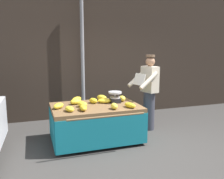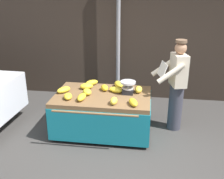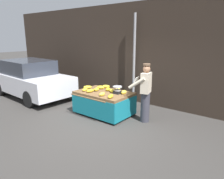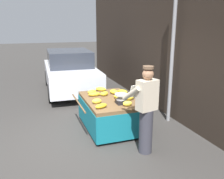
# 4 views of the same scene
# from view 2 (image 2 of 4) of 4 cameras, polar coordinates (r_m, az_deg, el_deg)

# --- Properties ---
(ground_plane) EXTENTS (60.00, 60.00, 0.00)m
(ground_plane) POSITION_cam_2_polar(r_m,az_deg,el_deg) (4.32, 3.52, -15.50)
(ground_plane) COLOR #383533
(back_wall) EXTENTS (16.00, 0.24, 3.64)m
(back_wall) POSITION_cam_2_polar(r_m,az_deg,el_deg) (6.39, 6.16, 14.21)
(back_wall) COLOR #332821
(back_wall) RESTS_ON ground
(street_pole) EXTENTS (0.09, 0.09, 3.24)m
(street_pole) POSITION_cam_2_polar(r_m,az_deg,el_deg) (6.14, 1.33, 12.16)
(street_pole) COLOR gray
(street_pole) RESTS_ON ground
(banana_cart) EXTENTS (1.75, 1.34, 0.74)m
(banana_cart) POSITION_cam_2_polar(r_m,az_deg,el_deg) (4.94, -1.99, -3.17)
(banana_cart) COLOR brown
(banana_cart) RESTS_ON ground
(weighing_scale) EXTENTS (0.28, 0.28, 0.23)m
(weighing_scale) POSITION_cam_2_polar(r_m,az_deg,el_deg) (4.88, 3.39, 0.44)
(weighing_scale) COLOR black
(weighing_scale) RESTS_ON banana_cart
(banana_bunch_0) EXTENTS (0.14, 0.21, 0.12)m
(banana_bunch_0) POSITION_cam_2_polar(r_m,az_deg,el_deg) (4.96, 5.65, 0.01)
(banana_bunch_0) COLOR yellow
(banana_bunch_0) RESTS_ON banana_cart
(banana_bunch_1) EXTENTS (0.25, 0.31, 0.12)m
(banana_bunch_1) POSITION_cam_2_polar(r_m,az_deg,el_deg) (5.19, 1.44, 1.08)
(banana_bunch_1) COLOR yellow
(banana_bunch_1) RESTS_ON banana_cart
(banana_bunch_2) EXTENTS (0.20, 0.25, 0.11)m
(banana_bunch_2) POSITION_cam_2_polar(r_m,az_deg,el_deg) (5.03, -1.59, 0.37)
(banana_bunch_2) COLOR gold
(banana_bunch_2) RESTS_ON banana_cart
(banana_bunch_3) EXTENTS (0.23, 0.26, 0.11)m
(banana_bunch_3) POSITION_cam_2_polar(r_m,az_deg,el_deg) (4.86, -5.32, -0.49)
(banana_bunch_3) COLOR yellow
(banana_bunch_3) RESTS_ON banana_cart
(banana_bunch_4) EXTENTS (0.20, 0.27, 0.10)m
(banana_bunch_4) POSITION_cam_2_polar(r_m,az_deg,el_deg) (4.73, -9.35, -1.44)
(banana_bunch_4) COLOR yellow
(banana_bunch_4) RESTS_ON banana_cart
(banana_bunch_5) EXTENTS (0.32, 0.26, 0.09)m
(banana_bunch_5) POSITION_cam_2_polar(r_m,az_deg,el_deg) (4.96, 0.85, -0.05)
(banana_bunch_5) COLOR yellow
(banana_bunch_5) RESTS_ON banana_cart
(banana_bunch_6) EXTENTS (0.21, 0.31, 0.10)m
(banana_bunch_6) POSITION_cam_2_polar(r_m,az_deg,el_deg) (4.44, 4.52, -2.71)
(banana_bunch_6) COLOR gold
(banana_bunch_6) RESTS_ON banana_cart
(banana_bunch_7) EXTENTS (0.29, 0.25, 0.11)m
(banana_bunch_7) POSITION_cam_2_polar(r_m,az_deg,el_deg) (5.14, -5.43, 0.72)
(banana_bunch_7) COLOR yellow
(banana_bunch_7) RESTS_ON banana_cart
(banana_bunch_8) EXTENTS (0.29, 0.27, 0.11)m
(banana_bunch_8) POSITION_cam_2_polar(r_m,az_deg,el_deg) (5.32, -4.33, 1.46)
(banana_bunch_8) COLOR gold
(banana_bunch_8) RESTS_ON banana_cart
(banana_bunch_9) EXTENTS (0.12, 0.22, 0.12)m
(banana_bunch_9) POSITION_cam_2_polar(r_m,az_deg,el_deg) (4.46, 0.39, -2.41)
(banana_bunch_9) COLOR yellow
(banana_bunch_9) RESTS_ON banana_cart
(banana_bunch_10) EXTENTS (0.28, 0.31, 0.10)m
(banana_bunch_10) POSITION_cam_2_polar(r_m,az_deg,el_deg) (5.03, -10.21, -0.05)
(banana_bunch_10) COLOR yellow
(banana_bunch_10) RESTS_ON banana_cart
(banana_bunch_11) EXTENTS (0.15, 0.30, 0.10)m
(banana_bunch_11) POSITION_cam_2_polar(r_m,az_deg,el_deg) (4.65, -6.46, -1.60)
(banana_bunch_11) COLOR gold
(banana_bunch_11) RESTS_ON banana_cart
(vendor_person) EXTENTS (0.66, 0.61, 1.71)m
(vendor_person) POSITION_cam_2_polar(r_m,az_deg,el_deg) (5.04, 13.51, 0.81)
(vendor_person) COLOR #383842
(vendor_person) RESTS_ON ground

